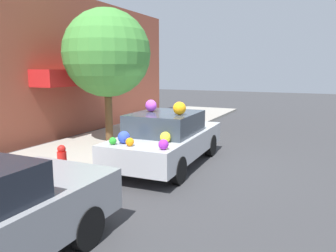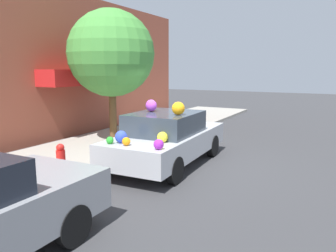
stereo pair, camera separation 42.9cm
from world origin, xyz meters
TOP-DOWN VIEW (x-y plane):
  - ground_plane at (0.00, 0.00)m, footprint 60.00×60.00m
  - sidewalk_curb at (0.00, 2.70)m, footprint 24.00×3.20m
  - building_facade at (0.07, 4.92)m, footprint 18.00×1.20m
  - street_tree at (1.19, 2.66)m, footprint 2.75×2.75m
  - fire_hydrant at (-2.20, 1.50)m, footprint 0.20×0.20m
  - art_car at (-0.04, -0.03)m, footprint 4.19×1.89m

SIDE VIEW (x-z plane):
  - ground_plane at x=0.00m, z-range 0.00..0.00m
  - sidewalk_curb at x=0.00m, z-range 0.00..0.13m
  - fire_hydrant at x=-2.20m, z-range 0.12..0.82m
  - art_car at x=-0.04m, z-range -0.12..1.57m
  - building_facade at x=0.07m, z-range -0.02..5.13m
  - street_tree at x=1.19m, z-range 0.84..5.05m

